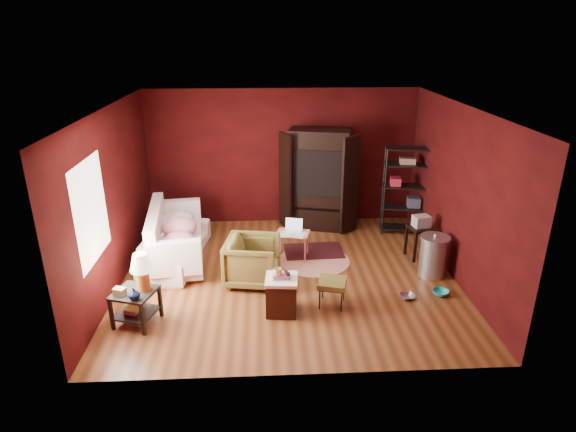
% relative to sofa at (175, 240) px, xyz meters
% --- Properties ---
extents(room, '(5.54, 5.04, 2.84)m').
position_rel_sofa_xyz_m(room, '(1.94, -0.68, 1.00)').
color(room, brown).
rests_on(room, ground).
extents(sofa, '(0.84, 2.11, 0.80)m').
position_rel_sofa_xyz_m(sofa, '(0.00, 0.00, 0.00)').
color(sofa, white).
rests_on(sofa, ground).
extents(armchair, '(0.89, 0.93, 0.85)m').
position_rel_sofa_xyz_m(armchair, '(1.39, -0.87, 0.02)').
color(armchair, black).
rests_on(armchair, ground).
extents(pet_bowl_steel, '(0.24, 0.09, 0.23)m').
position_rel_sofa_xyz_m(pet_bowl_steel, '(3.78, -1.51, -0.28)').
color(pet_bowl_steel, '#B3B6BA').
rests_on(pet_bowl_steel, ground).
extents(pet_bowl_turquoise, '(0.26, 0.09, 0.25)m').
position_rel_sofa_xyz_m(pet_bowl_turquoise, '(4.32, -1.44, -0.28)').
color(pet_bowl_turquoise, '#24AAAB').
rests_on(pet_bowl_turquoise, ground).
extents(vase, '(0.20, 0.20, 0.16)m').
position_rel_sofa_xyz_m(vase, '(-0.17, -2.16, 0.18)').
color(vase, '#0B1439').
rests_on(vase, side_table).
extents(mug, '(0.15, 0.14, 0.13)m').
position_rel_sofa_xyz_m(mug, '(1.76, -1.81, 0.29)').
color(mug, '#ECD773').
rests_on(mug, hamper).
extents(side_table, '(0.67, 0.67, 1.06)m').
position_rel_sofa_xyz_m(side_table, '(-0.17, -1.92, 0.23)').
color(side_table, black).
rests_on(side_table, ground).
extents(sofa_cushions, '(1.11, 2.23, 0.90)m').
position_rel_sofa_xyz_m(sofa_cushions, '(-0.02, -0.00, 0.04)').
color(sofa_cushions, white).
rests_on(sofa_cushions, sofa).
extents(hamper, '(0.50, 0.50, 0.65)m').
position_rel_sofa_xyz_m(hamper, '(1.82, -1.78, -0.11)').
color(hamper, '#401C0E').
rests_on(hamper, ground).
extents(footstool, '(0.49, 0.49, 0.41)m').
position_rel_sofa_xyz_m(footstool, '(2.58, -1.62, -0.04)').
color(footstool, black).
rests_on(footstool, ground).
extents(rug_round, '(1.68, 1.68, 0.01)m').
position_rel_sofa_xyz_m(rug_round, '(2.46, -0.15, -0.40)').
color(rug_round, beige).
rests_on(rug_round, ground).
extents(rug_oriental, '(1.11, 0.77, 0.01)m').
position_rel_sofa_xyz_m(rug_oriental, '(2.50, 0.23, -0.39)').
color(rug_oriental, '#4F151B').
rests_on(rug_oriental, ground).
extents(laptop_desk, '(0.65, 0.55, 0.71)m').
position_rel_sofa_xyz_m(laptop_desk, '(2.09, 0.01, 0.04)').
color(laptop_desk, '#FF7D74').
rests_on(laptop_desk, ground).
extents(tv_armoire, '(1.58, 1.08, 2.05)m').
position_rel_sofa_xyz_m(tv_armoire, '(2.71, 1.44, 0.67)').
color(tv_armoire, black).
rests_on(tv_armoire, ground).
extents(wire_shelving, '(0.91, 0.50, 1.76)m').
position_rel_sofa_xyz_m(wire_shelving, '(4.40, 1.06, 0.57)').
color(wire_shelving, '#212727').
rests_on(wire_shelving, ground).
extents(small_stand, '(0.47, 0.47, 0.81)m').
position_rel_sofa_xyz_m(small_stand, '(4.37, -0.10, 0.20)').
color(small_stand, black).
rests_on(small_stand, ground).
extents(trash_can, '(0.54, 0.54, 0.77)m').
position_rel_sofa_xyz_m(trash_can, '(4.39, -0.79, -0.04)').
color(trash_can, '#BBBBC3').
rests_on(trash_can, ground).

